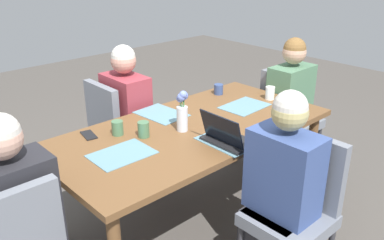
{
  "coord_description": "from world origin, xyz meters",
  "views": [
    {
      "loc": [
        -1.75,
        -1.88,
        1.88
      ],
      "look_at": [
        0.0,
        0.0,
        0.8
      ],
      "focal_mm": 38.46,
      "sensor_mm": 36.0,
      "label": 1
    }
  ],
  "objects_px": {
    "chair_far_right_near": "(116,128)",
    "coffee_mug_near_left": "(270,93)",
    "phone_black": "(89,135)",
    "person_head_right_left_near": "(289,112)",
    "coffee_mug_centre_right": "(219,89)",
    "chair_near_left_mid": "(297,203)",
    "coffee_mug_centre_left": "(144,129)",
    "person_far_right_near": "(128,125)",
    "laptop_near_left_mid": "(227,137)",
    "person_near_left_mid": "(281,199)",
    "person_head_left_left_far": "(20,235)",
    "chair_head_right_left_near": "(285,111)",
    "coffee_mug_near_right": "(117,128)",
    "flower_vase": "(182,110)",
    "dining_table": "(192,137)"
  },
  "relations": [
    {
      "from": "chair_far_right_near",
      "to": "coffee_mug_near_left",
      "type": "xyz_separation_m",
      "value": [
        0.93,
        -0.85,
        0.3
      ]
    },
    {
      "from": "coffee_mug_near_left",
      "to": "phone_black",
      "type": "distance_m",
      "value": 1.48
    },
    {
      "from": "person_head_right_left_near",
      "to": "coffee_mug_centre_right",
      "type": "xyz_separation_m",
      "value": [
        -0.57,
        0.33,
        0.27
      ]
    },
    {
      "from": "chair_near_left_mid",
      "to": "phone_black",
      "type": "height_order",
      "value": "chair_near_left_mid"
    },
    {
      "from": "chair_near_left_mid",
      "to": "coffee_mug_centre_left",
      "type": "relative_size",
      "value": 8.76
    },
    {
      "from": "chair_far_right_near",
      "to": "chair_near_left_mid",
      "type": "bearing_deg",
      "value": -83.82
    },
    {
      "from": "coffee_mug_centre_right",
      "to": "coffee_mug_near_left",
      "type": "bearing_deg",
      "value": -59.95
    },
    {
      "from": "person_far_right_near",
      "to": "laptop_near_left_mid",
      "type": "relative_size",
      "value": 3.73
    },
    {
      "from": "person_head_right_left_near",
      "to": "chair_far_right_near",
      "type": "bearing_deg",
      "value": 147.99
    },
    {
      "from": "coffee_mug_centre_left",
      "to": "person_far_right_near",
      "type": "bearing_deg",
      "value": 64.44
    },
    {
      "from": "person_near_left_mid",
      "to": "chair_far_right_near",
      "type": "bearing_deg",
      "value": 93.73
    },
    {
      "from": "person_near_left_mid",
      "to": "person_head_left_left_far",
      "type": "bearing_deg",
      "value": 150.2
    },
    {
      "from": "chair_head_right_left_near",
      "to": "person_far_right_near",
      "type": "xyz_separation_m",
      "value": [
        -1.27,
        0.67,
        0.03
      ]
    },
    {
      "from": "chair_far_right_near",
      "to": "coffee_mug_near_right",
      "type": "relative_size",
      "value": 9.46
    },
    {
      "from": "flower_vase",
      "to": "phone_black",
      "type": "distance_m",
      "value": 0.63
    },
    {
      "from": "person_head_left_left_far",
      "to": "phone_black",
      "type": "xyz_separation_m",
      "value": [
        0.64,
        0.39,
        0.23
      ]
    },
    {
      "from": "person_head_left_left_far",
      "to": "phone_black",
      "type": "distance_m",
      "value": 0.79
    },
    {
      "from": "coffee_mug_near_left",
      "to": "phone_black",
      "type": "bearing_deg",
      "value": 165.47
    },
    {
      "from": "dining_table",
      "to": "chair_head_right_left_near",
      "type": "distance_m",
      "value": 1.27
    },
    {
      "from": "chair_near_left_mid",
      "to": "coffee_mug_near_left",
      "type": "height_order",
      "value": "chair_near_left_mid"
    },
    {
      "from": "coffee_mug_near_right",
      "to": "chair_head_right_left_near",
      "type": "bearing_deg",
      "value": -4.68
    },
    {
      "from": "person_head_right_left_near",
      "to": "person_near_left_mid",
      "type": "xyz_separation_m",
      "value": [
        -1.18,
        -0.77,
        0.0
      ]
    },
    {
      "from": "chair_near_left_mid",
      "to": "phone_black",
      "type": "distance_m",
      "value": 1.37
    },
    {
      "from": "dining_table",
      "to": "coffee_mug_near_left",
      "type": "distance_m",
      "value": 0.85
    },
    {
      "from": "laptop_near_left_mid",
      "to": "coffee_mug_near_right",
      "type": "xyz_separation_m",
      "value": [
        -0.42,
        0.58,
        0.0
      ]
    },
    {
      "from": "person_far_right_near",
      "to": "flower_vase",
      "type": "relative_size",
      "value": 4.25
    },
    {
      "from": "person_head_left_left_far",
      "to": "phone_black",
      "type": "bearing_deg",
      "value": 31.27
    },
    {
      "from": "person_head_left_left_far",
      "to": "person_far_right_near",
      "type": "distance_m",
      "value": 1.46
    },
    {
      "from": "phone_black",
      "to": "dining_table",
      "type": "bearing_deg",
      "value": -109.74
    },
    {
      "from": "coffee_mug_centre_left",
      "to": "coffee_mug_near_right",
      "type": "bearing_deg",
      "value": 126.46
    },
    {
      "from": "dining_table",
      "to": "flower_vase",
      "type": "height_order",
      "value": "flower_vase"
    },
    {
      "from": "person_head_left_left_far",
      "to": "coffee_mug_centre_left",
      "type": "height_order",
      "value": "person_head_left_left_far"
    },
    {
      "from": "chair_head_right_left_near",
      "to": "coffee_mug_centre_left",
      "type": "distance_m",
      "value": 1.62
    },
    {
      "from": "laptop_near_left_mid",
      "to": "coffee_mug_centre_left",
      "type": "distance_m",
      "value": 0.54
    },
    {
      "from": "chair_far_right_near",
      "to": "laptop_near_left_mid",
      "type": "xyz_separation_m",
      "value": [
        0.07,
        -1.17,
        0.3
      ]
    },
    {
      "from": "chair_far_right_near",
      "to": "flower_vase",
      "type": "xyz_separation_m",
      "value": [
        0.0,
        -0.83,
        0.4
      ]
    },
    {
      "from": "person_near_left_mid",
      "to": "person_head_right_left_near",
      "type": "bearing_deg",
      "value": 33.21
    },
    {
      "from": "coffee_mug_near_left",
      "to": "phone_black",
      "type": "xyz_separation_m",
      "value": [
        -1.43,
        0.37,
        -0.05
      ]
    },
    {
      "from": "coffee_mug_centre_right",
      "to": "flower_vase",
      "type": "bearing_deg",
      "value": -154.07
    },
    {
      "from": "coffee_mug_near_right",
      "to": "coffee_mug_centre_left",
      "type": "bearing_deg",
      "value": -53.54
    },
    {
      "from": "flower_vase",
      "to": "chair_near_left_mid",
      "type": "bearing_deg",
      "value": -77.89
    },
    {
      "from": "chair_head_right_left_near",
      "to": "phone_black",
      "type": "height_order",
      "value": "chair_head_right_left_near"
    },
    {
      "from": "coffee_mug_centre_left",
      "to": "coffee_mug_centre_right",
      "type": "bearing_deg",
      "value": 14.77
    },
    {
      "from": "chair_head_right_left_near",
      "to": "flower_vase",
      "type": "relative_size",
      "value": 3.2
    },
    {
      "from": "chair_head_right_left_near",
      "to": "chair_near_left_mid",
      "type": "bearing_deg",
      "value": -142.11
    },
    {
      "from": "coffee_mug_centre_right",
      "to": "chair_far_right_near",
      "type": "bearing_deg",
      "value": 146.23
    },
    {
      "from": "coffee_mug_near_right",
      "to": "phone_black",
      "type": "height_order",
      "value": "coffee_mug_near_right"
    },
    {
      "from": "person_head_left_left_far",
      "to": "coffee_mug_centre_left",
      "type": "bearing_deg",
      "value": 8.46
    },
    {
      "from": "coffee_mug_near_right",
      "to": "phone_black",
      "type": "distance_m",
      "value": 0.19
    },
    {
      "from": "person_near_left_mid",
      "to": "chair_far_right_near",
      "type": "relative_size",
      "value": 1.33
    }
  ]
}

